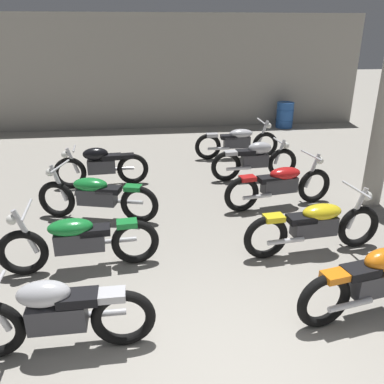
# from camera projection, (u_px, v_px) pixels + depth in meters

# --- Properties ---
(back_wall) EXTENTS (13.38, 0.24, 3.60)m
(back_wall) POSITION_uv_depth(u_px,v_px,m) (163.00, 72.00, 13.08)
(back_wall) COLOR #9E998E
(back_wall) RESTS_ON ground
(support_pillar) EXTENTS (0.36, 0.36, 3.20)m
(support_pillar) POSITION_uv_depth(u_px,v_px,m) (384.00, 121.00, 7.12)
(support_pillar) COLOR #9E998E
(support_pillar) RESTS_ON ground
(motorcycle_left_row_0) EXTENTS (1.97, 0.48, 0.88)m
(motorcycle_left_row_0) POSITION_uv_depth(u_px,v_px,m) (56.00, 314.00, 4.02)
(motorcycle_left_row_0) COLOR black
(motorcycle_left_row_0) RESTS_ON ground
(motorcycle_left_row_1) EXTENTS (2.17, 0.68, 0.97)m
(motorcycle_left_row_1) POSITION_uv_depth(u_px,v_px,m) (79.00, 240.00, 5.45)
(motorcycle_left_row_1) COLOR black
(motorcycle_left_row_1) RESTS_ON ground
(motorcycle_left_row_2) EXTENTS (2.12, 0.85, 0.97)m
(motorcycle_left_row_2) POSITION_uv_depth(u_px,v_px,m) (96.00, 196.00, 6.89)
(motorcycle_left_row_2) COLOR black
(motorcycle_left_row_2) RESTS_ON ground
(motorcycle_left_row_3) EXTENTS (1.97, 0.48, 0.88)m
(motorcycle_left_row_3) POSITION_uv_depth(u_px,v_px,m) (101.00, 165.00, 8.40)
(motorcycle_left_row_3) COLOR black
(motorcycle_left_row_3) RESTS_ON ground
(motorcycle_right_row_0) EXTENTS (1.95, 0.63, 0.88)m
(motorcycle_right_row_0) POSITION_uv_depth(u_px,v_px,m) (375.00, 280.00, 4.56)
(motorcycle_right_row_0) COLOR black
(motorcycle_right_row_0) RESTS_ON ground
(motorcycle_right_row_1) EXTENTS (2.17, 0.68, 0.97)m
(motorcycle_right_row_1) POSITION_uv_depth(u_px,v_px,m) (315.00, 225.00, 5.87)
(motorcycle_right_row_1) COLOR black
(motorcycle_right_row_1) RESTS_ON ground
(motorcycle_right_row_2) EXTENTS (2.16, 0.73, 0.97)m
(motorcycle_right_row_2) POSITION_uv_depth(u_px,v_px,m) (280.00, 184.00, 7.41)
(motorcycle_right_row_2) COLOR black
(motorcycle_right_row_2) RESTS_ON ground
(motorcycle_right_row_3) EXTENTS (1.97, 0.48, 0.88)m
(motorcycle_right_row_3) POSITION_uv_depth(u_px,v_px,m) (255.00, 159.00, 8.79)
(motorcycle_right_row_3) COLOR black
(motorcycle_right_row_3) RESTS_ON ground
(motorcycle_right_row_4) EXTENTS (2.17, 0.68, 0.97)m
(motorcycle_right_row_4) POSITION_uv_depth(u_px,v_px,m) (237.00, 141.00, 10.23)
(motorcycle_right_row_4) COLOR black
(motorcycle_right_row_4) RESTS_ON ground
(oil_drum) EXTENTS (0.59, 0.59, 0.85)m
(oil_drum) POSITION_uv_depth(u_px,v_px,m) (285.00, 115.00, 13.52)
(oil_drum) COLOR #23519E
(oil_drum) RESTS_ON ground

